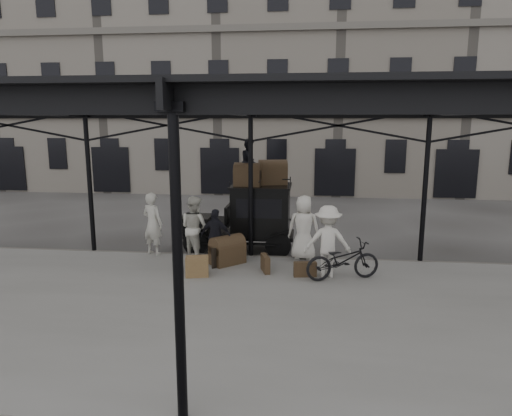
{
  "coord_description": "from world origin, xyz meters",
  "views": [
    {
      "loc": [
        1.61,
        -11.28,
        4.19
      ],
      "look_at": [
        0.2,
        1.6,
        1.7
      ],
      "focal_mm": 32.0,
      "sensor_mm": 36.0,
      "label": 1
    }
  ],
  "objects_px": {
    "steamer_trunk_platform": "(227,252)",
    "bicycle": "(343,260)",
    "porter_left": "(153,224)",
    "porter_official": "(216,236)",
    "steamer_trunk_roof_near": "(248,176)",
    "taxi": "(251,215)"
  },
  "relations": [
    {
      "from": "porter_left",
      "to": "steamer_trunk_roof_near",
      "type": "distance_m",
      "value": 3.26
    },
    {
      "from": "bicycle",
      "to": "steamer_trunk_platform",
      "type": "xyz_separation_m",
      "value": [
        -3.18,
        0.99,
        -0.17
      ]
    },
    {
      "from": "porter_official",
      "to": "steamer_trunk_roof_near",
      "type": "height_order",
      "value": "steamer_trunk_roof_near"
    },
    {
      "from": "bicycle",
      "to": "steamer_trunk_roof_near",
      "type": "distance_m",
      "value": 4.23
    },
    {
      "from": "porter_left",
      "to": "steamer_trunk_roof_near",
      "type": "bearing_deg",
      "value": -137.7
    },
    {
      "from": "porter_official",
      "to": "steamer_trunk_roof_near",
      "type": "bearing_deg",
      "value": -104.82
    },
    {
      "from": "bicycle",
      "to": "steamer_trunk_platform",
      "type": "relative_size",
      "value": 2.09
    },
    {
      "from": "porter_left",
      "to": "bicycle",
      "type": "bearing_deg",
      "value": -173.08
    },
    {
      "from": "taxi",
      "to": "steamer_trunk_platform",
      "type": "distance_m",
      "value": 2.06
    },
    {
      "from": "porter_left",
      "to": "bicycle",
      "type": "distance_m",
      "value": 5.84
    },
    {
      "from": "steamer_trunk_platform",
      "to": "taxi",
      "type": "bearing_deg",
      "value": 32.01
    },
    {
      "from": "porter_official",
      "to": "steamer_trunk_platform",
      "type": "distance_m",
      "value": 0.56
    },
    {
      "from": "bicycle",
      "to": "taxi",
      "type": "bearing_deg",
      "value": 25.25
    },
    {
      "from": "porter_left",
      "to": "porter_official",
      "type": "xyz_separation_m",
      "value": [
        2.07,
        -0.59,
        -0.17
      ]
    },
    {
      "from": "porter_left",
      "to": "porter_official",
      "type": "height_order",
      "value": "porter_left"
    },
    {
      "from": "taxi",
      "to": "steamer_trunk_roof_near",
      "type": "xyz_separation_m",
      "value": [
        -0.08,
        -0.25,
        1.28
      ]
    },
    {
      "from": "steamer_trunk_platform",
      "to": "bicycle",
      "type": "bearing_deg",
      "value": -61.2
    },
    {
      "from": "taxi",
      "to": "steamer_trunk_platform",
      "type": "xyz_separation_m",
      "value": [
        -0.47,
        -1.87,
        -0.71
      ]
    },
    {
      "from": "porter_official",
      "to": "steamer_trunk_platform",
      "type": "relative_size",
      "value": 1.67
    },
    {
      "from": "taxi",
      "to": "bicycle",
      "type": "xyz_separation_m",
      "value": [
        2.71,
        -2.86,
        -0.54
      ]
    },
    {
      "from": "porter_left",
      "to": "steamer_trunk_platform",
      "type": "distance_m",
      "value": 2.57
    },
    {
      "from": "porter_left",
      "to": "porter_official",
      "type": "bearing_deg",
      "value": -172.41
    }
  ]
}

